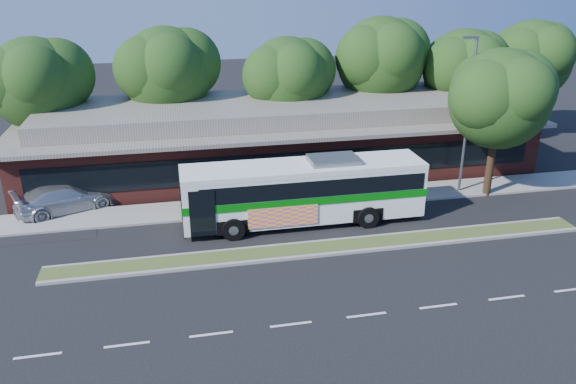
% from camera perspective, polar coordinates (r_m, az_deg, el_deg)
% --- Properties ---
extents(ground, '(120.00, 120.00, 0.00)m').
position_cam_1_polar(ground, '(26.52, 4.42, -6.37)').
color(ground, black).
rests_on(ground, ground).
extents(median_strip, '(26.00, 1.10, 0.15)m').
position_cam_1_polar(median_strip, '(26.99, 4.07, -5.64)').
color(median_strip, '#425825').
rests_on(median_strip, ground).
extents(sidewalk, '(44.00, 2.60, 0.12)m').
position_cam_1_polar(sidewalk, '(32.07, 1.30, -0.96)').
color(sidewalk, gray).
rests_on(sidewalk, ground).
extents(plaza_building, '(33.20, 11.20, 4.45)m').
position_cam_1_polar(plaza_building, '(37.46, -0.95, 5.83)').
color(plaza_building, maroon).
rests_on(plaza_building, ground).
extents(lamp_post, '(0.93, 0.18, 9.07)m').
position_cam_1_polar(lamp_post, '(33.59, 17.80, 7.77)').
color(lamp_post, slate).
rests_on(lamp_post, ground).
extents(tree_bg_a, '(6.47, 5.80, 8.63)m').
position_cam_1_polar(tree_bg_a, '(38.89, -23.62, 10.29)').
color(tree_bg_a, black).
rests_on(tree_bg_a, ground).
extents(tree_bg_b, '(6.69, 6.00, 9.00)m').
position_cam_1_polar(tree_bg_b, '(39.03, -11.62, 12.10)').
color(tree_bg_b, black).
rests_on(tree_bg_b, ground).
extents(tree_bg_c, '(6.24, 5.60, 8.26)m').
position_cam_1_polar(tree_bg_c, '(38.99, 0.48, 11.70)').
color(tree_bg_c, black).
rests_on(tree_bg_c, ground).
extents(tree_bg_d, '(6.91, 6.20, 9.37)m').
position_cam_1_polar(tree_bg_d, '(41.84, 9.91, 13.24)').
color(tree_bg_d, black).
rests_on(tree_bg_d, ground).
extents(tree_bg_e, '(6.47, 5.80, 8.50)m').
position_cam_1_polar(tree_bg_e, '(43.58, 17.84, 11.98)').
color(tree_bg_e, black).
rests_on(tree_bg_e, ground).
extents(tree_bg_f, '(6.69, 6.00, 8.92)m').
position_cam_1_polar(tree_bg_f, '(47.56, 23.79, 12.34)').
color(tree_bg_f, black).
rests_on(tree_bg_f, ground).
extents(transit_bus, '(12.54, 2.98, 3.51)m').
position_cam_1_polar(transit_bus, '(28.92, 1.70, 0.47)').
color(transit_bus, white).
rests_on(transit_bus, ground).
extents(sedan, '(5.72, 4.06, 1.54)m').
position_cam_1_polar(sedan, '(33.06, -21.67, -0.54)').
color(sedan, '#B5B9BD').
rests_on(sedan, ground).
extents(sidewalk_tree, '(6.21, 5.57, 8.51)m').
position_cam_1_polar(sidewalk_tree, '(33.85, 21.20, 9.10)').
color(sidewalk_tree, black).
rests_on(sidewalk_tree, ground).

